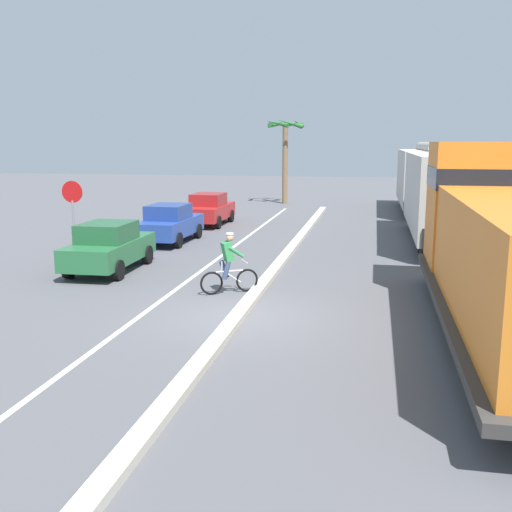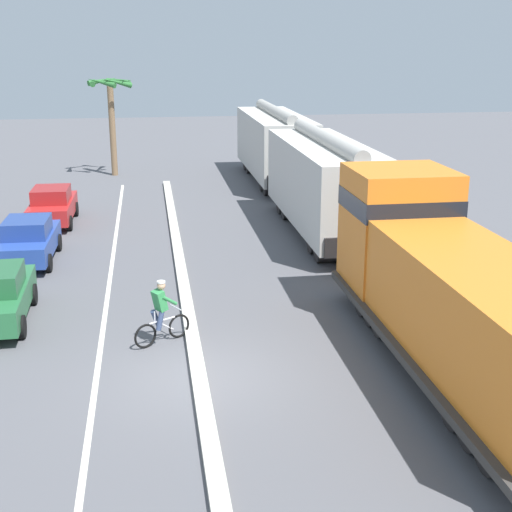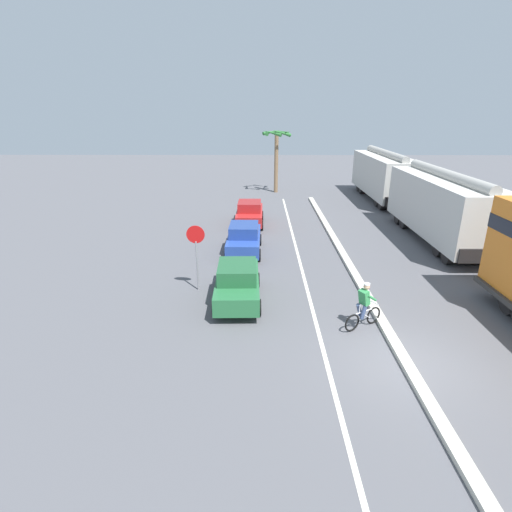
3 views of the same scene
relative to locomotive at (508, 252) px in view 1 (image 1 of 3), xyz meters
name	(u,v)px [view 1 (image 1 of 3)]	position (x,y,z in m)	size (l,w,h in m)	color
ground_plane	(240,316)	(-6.09, -0.13, -1.80)	(120.00, 120.00, 0.00)	#56565B
median_curb	(278,265)	(-6.09, 5.87, -1.72)	(0.36, 36.00, 0.16)	beige
lane_stripe	(210,264)	(-8.49, 5.87, -1.79)	(0.14, 36.00, 0.01)	silver
locomotive	(508,252)	(0.00, 0.00, 0.00)	(3.10, 11.61, 4.20)	orange
hopper_car_lead	(446,194)	(0.00, 12.16, 0.28)	(2.90, 10.60, 4.18)	beige
hopper_car_middle	(425,178)	(0.00, 23.76, 0.28)	(2.90, 10.60, 4.18)	beige
parked_car_green	(109,247)	(-11.45, 4.18, -0.98)	(1.91, 4.24, 1.62)	#286B3D
parked_car_blue	(170,223)	(-11.39, 9.99, -0.98)	(1.89, 4.23, 1.62)	#28479E
parked_car_red	(209,209)	(-11.22, 15.57, -0.98)	(1.87, 4.22, 1.62)	red
cyclist	(229,265)	(-6.88, 2.05, -0.98)	(1.49, 0.95, 1.71)	black
stop_sign	(73,206)	(-13.21, 5.19, 0.23)	(0.76, 0.08, 2.88)	gray
palm_tree_near	(285,139)	(-9.01, 26.98, 2.56)	(2.68, 2.76, 5.77)	#846647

